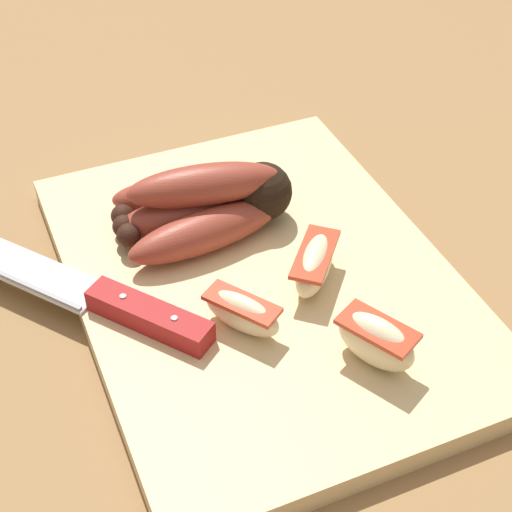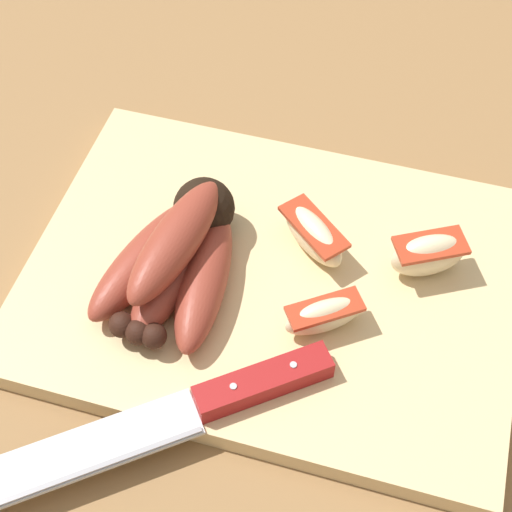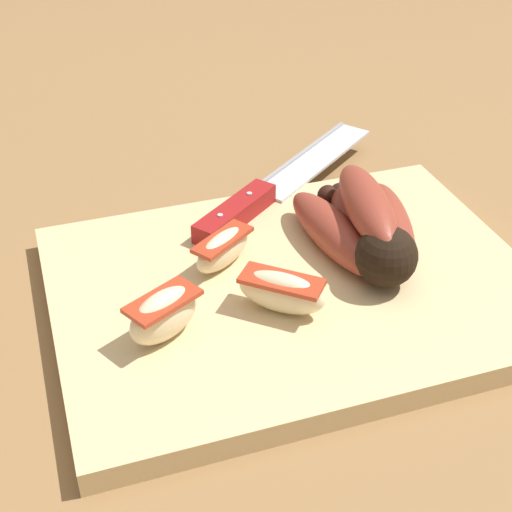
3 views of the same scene
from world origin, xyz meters
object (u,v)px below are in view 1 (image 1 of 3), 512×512
object	(u,v)px
chefs_knife	(96,296)
apple_wedge_far	(315,264)
apple_wedge_near	(376,341)
apple_wedge_middle	(242,312)
banana_bunch	(207,204)

from	to	relation	value
chefs_knife	apple_wedge_far	world-z (taller)	apple_wedge_far
chefs_knife	apple_wedge_near	world-z (taller)	apple_wedge_near
chefs_knife	apple_wedge_middle	bearing A→B (deg)	-126.57
banana_bunch	apple_wedge_far	xyz separation A→B (m)	(-0.09, -0.05, -0.01)
chefs_knife	apple_wedge_middle	distance (m)	0.11
banana_bunch	apple_wedge_middle	distance (m)	0.12
apple_wedge_middle	apple_wedge_far	size ratio (longest dim) A/B	0.92
apple_wedge_near	apple_wedge_far	distance (m)	0.09
banana_bunch	chefs_knife	distance (m)	0.12
apple_wedge_near	apple_wedge_middle	xyz separation A→B (m)	(0.06, 0.07, -0.00)
banana_bunch	chefs_knife	bearing A→B (deg)	115.35
apple_wedge_near	apple_wedge_middle	world-z (taller)	apple_wedge_near
apple_wedge_near	apple_wedge_far	bearing A→B (deg)	1.57
banana_bunch	apple_wedge_middle	size ratio (longest dim) A/B	2.44
apple_wedge_near	banana_bunch	bearing A→B (deg)	16.66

